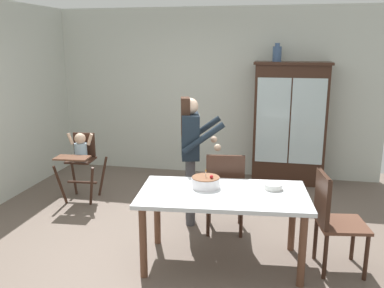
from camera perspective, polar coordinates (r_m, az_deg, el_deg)
ground_plane at (r=4.66m, az=-2.30°, el=-13.45°), size 6.24×6.24×0.00m
wall_back at (r=6.77m, az=3.04°, el=7.10°), size 5.32×0.06×2.70m
china_cabinet at (r=6.49m, az=13.37°, el=2.82°), size 1.13×0.48×1.87m
ceramic_vase at (r=6.39m, az=11.72°, el=12.20°), size 0.13×0.13×0.27m
high_chair_with_toddler at (r=5.84m, az=-15.19°, el=-1.39°), size 0.61×0.71×0.95m
adult_person at (r=4.82m, az=-0.16°, el=-0.17°), size 0.59×0.58×1.53m
dining_table at (r=4.01m, az=4.32°, el=-7.96°), size 1.69×1.01×0.74m
birthday_cake at (r=4.08m, az=1.91°, el=-5.31°), size 0.28×0.28×0.19m
serving_bowl at (r=4.12m, az=11.20°, el=-5.79°), size 0.18×0.18×0.05m
dining_chair_far_side at (r=4.65m, az=4.61°, el=-6.06°), size 0.49×0.49×0.96m
dining_chair_right_end at (r=4.14m, az=18.81°, el=-9.32°), size 0.50×0.50×0.96m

